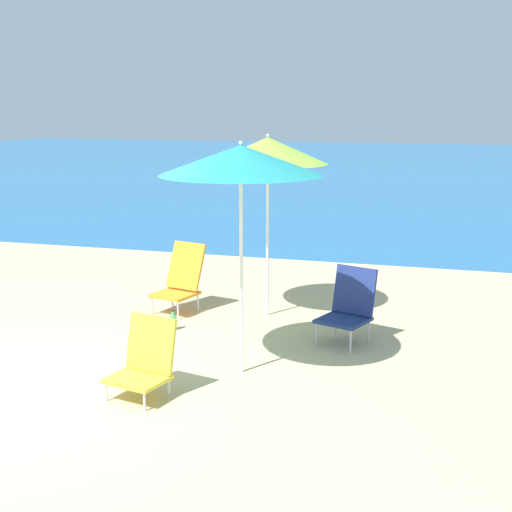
# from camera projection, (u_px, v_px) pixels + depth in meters

# --- Properties ---
(ground_plane) EXTENTS (60.00, 60.00, 0.00)m
(ground_plane) POSITION_uv_depth(u_px,v_px,m) (35.00, 386.00, 6.94)
(ground_plane) COLOR #C6B284
(sea_water) EXTENTS (60.00, 40.00, 0.01)m
(sea_water) POSITION_uv_depth(u_px,v_px,m) (374.00, 166.00, 31.66)
(sea_water) COLOR #23669E
(sea_water) RESTS_ON ground
(beach_umbrella_lime) EXTENTS (1.51, 1.51, 2.33)m
(beach_umbrella_lime) POSITION_uv_depth(u_px,v_px,m) (268.00, 151.00, 8.85)
(beach_umbrella_lime) COLOR white
(beach_umbrella_lime) RESTS_ON ground
(beach_umbrella_teal) EXTENTS (1.60, 1.60, 2.35)m
(beach_umbrella_teal) POSITION_uv_depth(u_px,v_px,m) (241.00, 161.00, 6.87)
(beach_umbrella_teal) COLOR white
(beach_umbrella_teal) RESTS_ON ground
(beach_chair_yellow) EXTENTS (0.62, 0.61, 0.74)m
(beach_chair_yellow) POSITION_uv_depth(u_px,v_px,m) (145.00, 360.00, 6.67)
(beach_chair_yellow) COLOR silver
(beach_chair_yellow) RESTS_ON ground
(beach_chair_orange) EXTENTS (0.64, 0.74, 0.89)m
(beach_chair_orange) POSITION_uv_depth(u_px,v_px,m) (181.00, 279.00, 9.42)
(beach_chair_orange) COLOR silver
(beach_chair_orange) RESTS_ON ground
(beach_chair_navy) EXTENTS (0.68, 0.72, 0.85)m
(beach_chair_navy) POSITION_uv_depth(u_px,v_px,m) (349.00, 305.00, 8.18)
(beach_chair_navy) COLOR silver
(beach_chair_navy) RESTS_ON ground
(water_bottle) EXTENTS (0.08, 0.08, 0.25)m
(water_bottle) POSITION_uv_depth(u_px,v_px,m) (173.00, 322.00, 8.66)
(water_bottle) COLOR #4CB266
(water_bottle) RESTS_ON ground
(seagull) EXTENTS (0.27, 0.11, 0.23)m
(seagull) POSITION_uv_depth(u_px,v_px,m) (361.00, 298.00, 9.57)
(seagull) COLOR gold
(seagull) RESTS_ON ground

